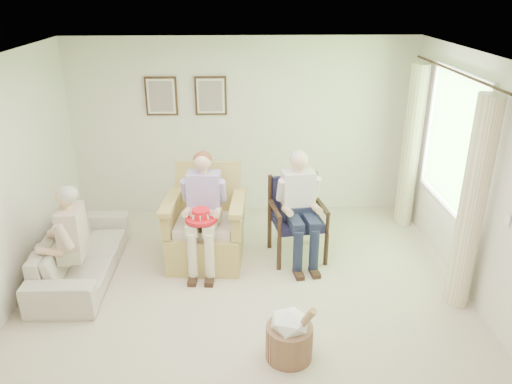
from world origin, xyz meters
TOP-DOWN VIEW (x-y plane):
  - floor at (0.00, 0.00)m, footprint 5.50×5.50m
  - back_wall at (0.00, 2.75)m, footprint 5.00×0.04m
  - right_wall at (2.50, 0.00)m, footprint 0.04×5.50m
  - ceiling at (0.00, 0.00)m, footprint 5.00×5.50m
  - window at (2.46, 1.20)m, footprint 0.13×2.50m
  - curtain_left at (2.33, 0.22)m, footprint 0.34×0.34m
  - curtain_right at (2.33, 2.18)m, footprint 0.34×0.34m
  - framed_print_left at (-1.15, 2.71)m, footprint 0.45×0.05m
  - framed_print_right at (-0.45, 2.71)m, footprint 0.45×0.05m
  - wicker_armchair at (-0.48, 1.22)m, footprint 0.93×0.92m
  - wood_armchair at (0.67, 1.34)m, footprint 0.65×0.61m
  - sofa at (-1.95, 0.92)m, footprint 1.92×0.75m
  - person_wicker at (-0.48, 1.07)m, footprint 0.40×0.63m
  - person_dark at (0.67, 1.18)m, footprint 0.40×0.63m
  - person_sofa at (-1.95, 0.57)m, footprint 0.42×0.62m
  - red_hat at (-0.50, 0.87)m, footprint 0.37×0.37m
  - hatbox at (0.40, -0.63)m, footprint 0.57×0.57m

SIDE VIEW (x-z plane):
  - floor at x=0.00m, z-range 0.00..0.00m
  - hatbox at x=0.40m, z-range -0.07..0.58m
  - sofa at x=-1.95m, z-range 0.00..0.56m
  - wicker_armchair at x=-0.48m, z-range -0.22..0.97m
  - wood_armchair at x=0.67m, z-range 0.05..1.05m
  - person_sofa at x=-1.95m, z-range 0.08..1.31m
  - red_hat at x=-0.50m, z-range 0.69..0.83m
  - person_dark at x=0.67m, z-range 0.12..1.51m
  - person_wicker at x=-0.48m, z-range 0.14..1.56m
  - curtain_left at x=2.33m, z-range 0.00..2.30m
  - curtain_right at x=2.33m, z-range 0.00..2.30m
  - back_wall at x=0.00m, z-range 0.00..2.60m
  - right_wall at x=2.50m, z-range 0.00..2.60m
  - window at x=2.46m, z-range 0.77..2.40m
  - framed_print_left at x=-1.15m, z-range 1.51..2.06m
  - framed_print_right at x=-0.45m, z-range 1.51..2.06m
  - ceiling at x=0.00m, z-range 2.59..2.61m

